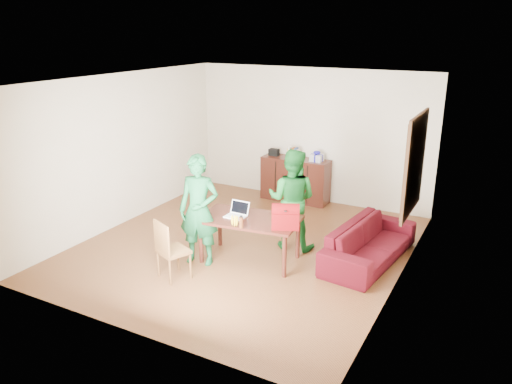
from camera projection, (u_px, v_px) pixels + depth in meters
The scene contains 10 objects.
room at pixel (249, 168), 7.93m from camera, with size 5.20×5.70×2.90m.
table at pixel (250, 223), 7.57m from camera, with size 1.59×1.02×0.70m.
chair at pixel (173, 261), 7.15m from camera, with size 0.52×0.51×0.89m.
person_near at pixel (199, 210), 7.44m from camera, with size 0.62×0.41×1.70m, color #125329.
person_far at pixel (292, 199), 7.98m from camera, with size 0.80×0.62×1.65m, color #156021.
laptop at pixel (235, 214), 7.56m from camera, with size 0.31×0.22×0.22m.
bananas at pixel (235, 224), 7.25m from camera, with size 0.16×0.10×0.06m, color gold, non-canonical shape.
bottle at pixel (241, 222), 7.15m from camera, with size 0.06×0.06×0.19m, color #5B2C14.
red_bag at pixel (285, 219), 7.13m from camera, with size 0.39×0.23×0.29m, color maroon.
sofa at pixel (370, 243), 7.67m from camera, with size 2.01×0.79×0.59m, color #41080E.
Camera 1 is at (3.71, -6.56, 3.46)m, focal length 35.00 mm.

